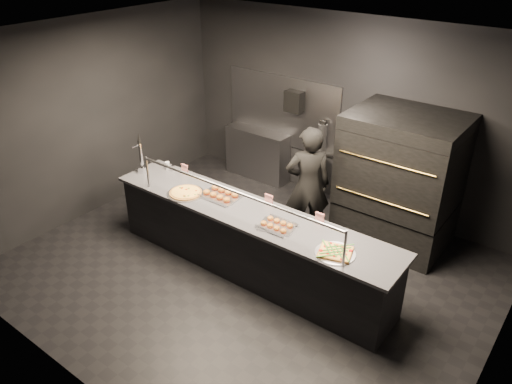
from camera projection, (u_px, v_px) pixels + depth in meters
room at (249, 168)px, 6.05m from camera, size 6.04×6.00×3.00m
service_counter at (249, 241)px, 6.50m from camera, size 4.10×0.78×1.37m
pizza_oven at (400, 179)px, 6.96m from camera, size 1.50×1.23×1.91m
prep_shelf at (258, 154)px, 8.98m from camera, size 1.20×0.35×0.90m
towel_dispenser at (294, 101)px, 8.13m from camera, size 0.30×0.20×0.35m
fire_extinguisher at (322, 137)px, 8.08m from camera, size 0.14×0.14×0.51m
beer_tap at (142, 161)px, 7.19m from camera, size 0.16×0.23×0.61m
round_pizza at (186, 193)px, 6.67m from camera, size 0.50×0.50×0.03m
slider_tray_a at (221, 194)px, 6.60m from camera, size 0.53×0.41×0.08m
slider_tray_b at (277, 225)px, 5.94m from camera, size 0.48×0.40×0.07m
square_pizza at (335, 252)px, 5.47m from camera, size 0.45×0.45×0.05m
condiment_jar at (169, 166)px, 7.31m from camera, size 0.17×0.07×0.11m
tent_cards at (253, 194)px, 6.52m from camera, size 2.37×0.04×0.15m
trash_bin at (312, 179)px, 8.31m from camera, size 0.43×0.43×0.71m
worker at (308, 186)px, 6.99m from camera, size 0.76×0.74×1.75m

